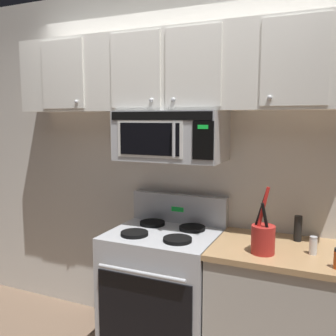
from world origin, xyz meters
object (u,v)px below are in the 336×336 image
Objects in this scene: pepper_mill at (298,228)px; utensil_crock_red at (263,237)px; over_range_microwave at (171,136)px; salt_shaker at (313,246)px; stove_range at (164,290)px.

utensil_crock_red is at bearing -118.04° from pepper_mill.
pepper_mill is at bearing 4.29° from over_range_microwave.
over_range_microwave is 1.87× the size of utensil_crock_red.
pepper_mill is (0.88, 0.07, -0.59)m from over_range_microwave.
salt_shaker is 0.65× the size of pepper_mill.
utensil_crock_red reaches higher than stove_range.
pepper_mill reaches higher than salt_shaker.
stove_range is 6.67× the size of pepper_mill.
over_range_microwave is at bearing 160.07° from utensil_crock_red.
salt_shaker is at bearing -2.23° from stove_range.
over_range_microwave reaches higher than utensil_crock_red.
utensil_crock_red is 0.37m from pepper_mill.
stove_range is 2.76× the size of utensil_crock_red.
pepper_mill is at bearing 115.40° from salt_shaker.
over_range_microwave is (-0.00, 0.12, 1.11)m from stove_range.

